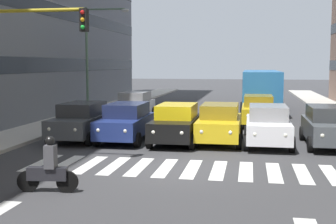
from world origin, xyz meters
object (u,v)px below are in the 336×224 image
bus_behind_traffic (261,87)px  traffic_light_gantry (13,59)px  car_2 (220,123)px  car_3 (176,123)px  car_row2_1 (135,105)px  street_lamp_right (94,50)px  car_4 (126,122)px  car_5 (82,121)px  car_row2_0 (258,110)px  car_1 (268,125)px  motorcycle_with_rider (48,169)px  car_0 (328,126)px

bus_behind_traffic → traffic_light_gantry: bearing=65.6°
car_2 → bus_behind_traffic: 13.92m
car_3 → traffic_light_gantry: size_ratio=0.81×
car_row2_1 → street_lamp_right: 4.30m
car_4 → traffic_light_gantry: (2.50, 5.40, 2.78)m
car_5 → car_row2_0: size_ratio=1.00×
car_4 → car_1: bearing=-179.7°
motorcycle_with_rider → bus_behind_traffic: bearing=-105.4°
car_0 → street_lamp_right: (12.97, -7.22, 3.49)m
car_4 → car_row2_1: (1.74, -8.27, 0.00)m
car_4 → bus_behind_traffic: size_ratio=0.42×
car_3 → street_lamp_right: street_lamp_right is taller
car_row2_0 → street_lamp_right: bearing=-5.7°
car_0 → bus_behind_traffic: bus_behind_traffic is taller
car_2 → car_4: 4.24m
car_4 → motorcycle_with_rider: size_ratio=2.61×
bus_behind_traffic → car_4: bearing=65.8°
car_4 → car_5: same height
bus_behind_traffic → traffic_light_gantry: 21.43m
car_5 → bus_behind_traffic: (-8.46, -14.09, 0.97)m
street_lamp_right → car_3: bearing=130.6°
bus_behind_traffic → car_3: bearing=74.3°
car_row2_0 → car_row2_1: same height
car_3 → car_5: size_ratio=1.00×
car_row2_1 → bus_behind_traffic: 9.97m
motorcycle_with_rider → car_3: bearing=-104.7°
traffic_light_gantry → car_5: bearing=-93.9°
traffic_light_gantry → car_3: bearing=-132.4°
car_3 → street_lamp_right: (6.46, -7.53, 3.49)m
car_0 → car_row2_0: same height
car_row2_1 → bus_behind_traffic: (-8.07, -5.79, 0.97)m
car_row2_0 → motorcycle_with_rider: size_ratio=2.61×
car_2 → car_5: same height
street_lamp_right → traffic_light_gantry: bearing=97.2°
car_0 → car_3: same height
car_2 → street_lamp_right: size_ratio=0.65×
car_1 → bus_behind_traffic: (0.00, -14.02, 0.97)m
car_row2_0 → street_lamp_right: street_lamp_right is taller
car_4 → traffic_light_gantry: 6.57m
car_2 → car_3: size_ratio=1.00×
car_4 → motorcycle_with_rider: car_4 is taller
car_2 → car_row2_1: bearing=-53.1°
car_1 → car_0: bearing=-176.1°
traffic_light_gantry → street_lamp_right: bearing=-82.8°
car_5 → car_0: bearing=-178.7°
car_3 → motorcycle_with_rider: car_3 is taller
car_2 → car_5: 6.37m
car_2 → car_5: bearing=3.3°
car_3 → car_0: bearing=-177.3°
car_row2_1 → bus_behind_traffic: size_ratio=0.42×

